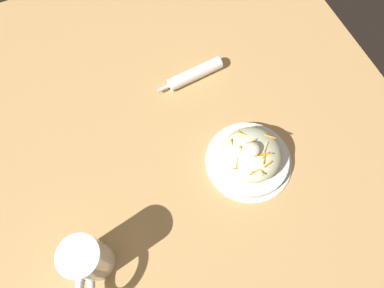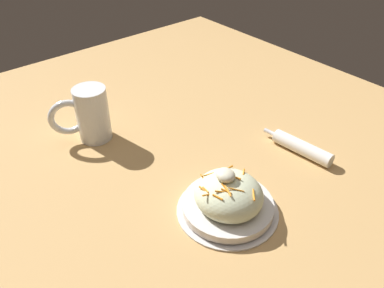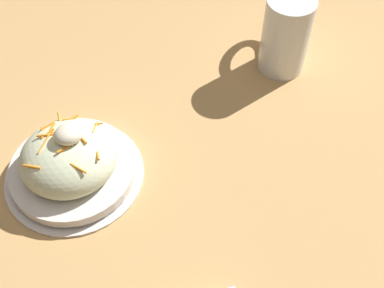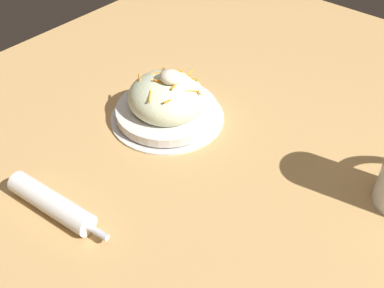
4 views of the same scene
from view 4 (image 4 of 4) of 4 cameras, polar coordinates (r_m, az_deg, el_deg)
ground_plane at (r=0.73m, az=8.95°, el=-6.89°), size 1.43×1.43×0.00m
salad_plate at (r=0.86m, az=-3.12°, el=5.09°), size 0.21×0.21×0.11m
napkin_roll at (r=0.73m, az=-16.94°, el=-7.02°), size 0.19×0.05×0.04m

